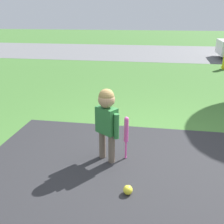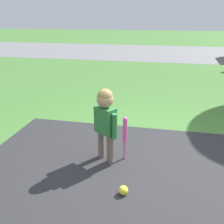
{
  "view_description": "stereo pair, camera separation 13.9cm",
  "coord_description": "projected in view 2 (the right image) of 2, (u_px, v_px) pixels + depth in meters",
  "views": [
    {
      "loc": [
        -0.17,
        -2.8,
        1.74
      ],
      "look_at": [
        -0.68,
        0.33,
        0.5
      ],
      "focal_mm": 40.0,
      "sensor_mm": 36.0,
      "label": 1
    },
    {
      "loc": [
        -0.03,
        -2.77,
        1.74
      ],
      "look_at": [
        -0.68,
        0.33,
        0.5
      ],
      "focal_mm": 40.0,
      "sensor_mm": 36.0,
      "label": 2
    }
  ],
  "objects": [
    {
      "name": "sports_ball",
      "position": [
        123.0,
        190.0,
        2.57
      ],
      "size": [
        0.1,
        0.1,
        0.1
      ],
      "color": "yellow",
      "rests_on": "ground"
    },
    {
      "name": "child",
      "position": [
        105.0,
        115.0,
        3.0
      ],
      "size": [
        0.33,
        0.26,
        0.94
      ],
      "rotation": [
        0.0,
        0.0,
        -0.59
      ],
      "color": "#6B5B4C",
      "rests_on": "ground"
    },
    {
      "name": "ground_plane",
      "position": [
        159.0,
        162.0,
        3.15
      ],
      "size": [
        60.0,
        60.0,
        0.0
      ],
      "primitive_type": "plane",
      "color": "#3D6B2D"
    },
    {
      "name": "baseball_bat",
      "position": [
        125.0,
        132.0,
        3.1
      ],
      "size": [
        0.06,
        0.06,
        0.58
      ],
      "color": "#E54CA5",
      "rests_on": "ground"
    },
    {
      "name": "street_strip",
      "position": [
        166.0,
        52.0,
        12.47
      ],
      "size": [
        40.0,
        6.0,
        0.01
      ],
      "color": "slate",
      "rests_on": "ground"
    }
  ]
}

